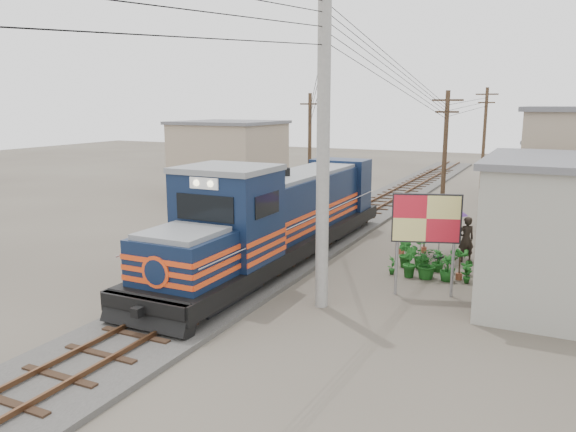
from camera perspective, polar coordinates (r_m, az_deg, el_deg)
The scene contains 14 objects.
ground at distance 20.03m, azimuth -5.42°, elevation -7.10°, with size 120.00×120.00×0.00m, color #473F35.
ballast at distance 28.72m, azimuth 4.93°, elevation -1.25°, with size 3.60×70.00×0.16m, color #595651.
track at distance 28.68m, azimuth 4.93°, elevation -0.90°, with size 1.15×70.00×0.12m.
locomotive at distance 22.51m, azimuth -0.94°, elevation -0.25°, with size 3.08×16.75×4.15m.
utility_pole_main at distance 17.03m, azimuth 3.59°, elevation 6.88°, with size 0.40×0.40×10.00m.
wooden_pole_mid at distance 30.82m, azimuth 15.63°, elevation 6.01°, with size 1.60×0.24×7.00m.
wooden_pole_far at distance 44.58m, azimuth 19.31°, elevation 7.64°, with size 1.60×0.24×7.50m.
wooden_pole_left at distance 37.43m, azimuth 2.22°, elevation 7.29°, with size 1.60×0.24×7.00m.
power_lines at distance 26.71m, azimuth 3.73°, elevation 13.99°, with size 9.65×19.00×3.30m.
shophouse_left at distance 38.06m, azimuth -5.97°, elevation 5.69°, with size 6.30×6.30×5.20m.
billboard at distance 18.88m, azimuth 13.88°, elevation -0.51°, with size 2.16×0.80×3.46m.
market_umbrella at distance 23.85m, azimuth 15.28°, elevation 0.85°, with size 2.26×2.26×2.44m.
vendor at distance 23.80m, azimuth 17.64°, elevation -2.27°, with size 0.68×0.45×1.88m, color black.
plant_nursery at distance 21.76m, azimuth 13.77°, elevation -4.47°, with size 3.14×2.34×1.12m.
Camera 1 is at (9.91, -16.23, 6.32)m, focal length 35.00 mm.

